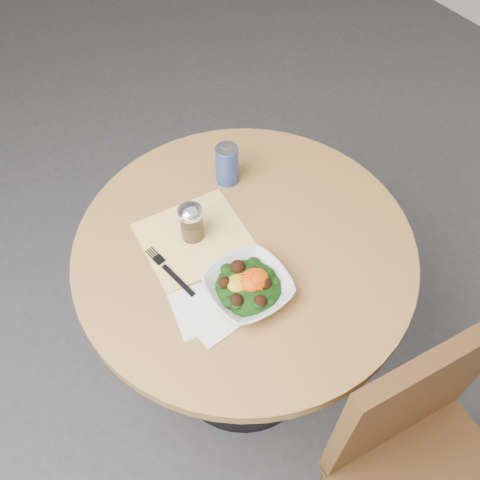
{
  "coord_description": "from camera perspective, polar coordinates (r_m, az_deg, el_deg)",
  "views": [
    {
      "loc": [
        -0.49,
        -0.65,
        1.88
      ],
      "look_at": [
        -0.02,
        -0.01,
        0.81
      ],
      "focal_mm": 40.0,
      "sensor_mm": 36.0,
      "label": 1
    }
  ],
  "objects": [
    {
      "name": "cloth_napkin",
      "position": [
        1.41,
        -4.85,
        0.22
      ],
      "size": [
        0.3,
        0.28,
        0.0
      ],
      "primitive_type": "cube",
      "rotation": [
        0.0,
        0.0,
        -0.13
      ],
      "color": "#FDA80D",
      "rests_on": "table"
    },
    {
      "name": "chair",
      "position": [
        1.47,
        18.8,
        -21.26
      ],
      "size": [
        0.47,
        0.47,
        0.94
      ],
      "color": "#563618",
      "rests_on": "ground"
    },
    {
      "name": "table",
      "position": [
        1.56,
        0.45,
        -4.86
      ],
      "size": [
        0.9,
        0.9,
        0.75
      ],
      "color": "black",
      "rests_on": "ground"
    },
    {
      "name": "beverage_can",
      "position": [
        1.5,
        -1.4,
        8.07
      ],
      "size": [
        0.07,
        0.07,
        0.13
      ],
      "color": "navy",
      "rests_on": "table"
    },
    {
      "name": "paper_napkins",
      "position": [
        1.29,
        -3.43,
        -7.5
      ],
      "size": [
        0.17,
        0.18,
        0.0
      ],
      "color": "white",
      "rests_on": "table"
    },
    {
      "name": "salad_bowl",
      "position": [
        1.29,
        0.89,
        -5.01
      ],
      "size": [
        0.21,
        0.21,
        0.07
      ],
      "color": "silver",
      "rests_on": "table"
    },
    {
      "name": "fork",
      "position": [
        1.36,
        -7.65,
        -3.19
      ],
      "size": [
        0.04,
        0.19,
        0.0
      ],
      "color": "black",
      "rests_on": "table"
    },
    {
      "name": "spice_shaker",
      "position": [
        1.37,
        -5.21,
        1.9
      ],
      "size": [
        0.06,
        0.06,
        0.12
      ],
      "color": "silver",
      "rests_on": "table"
    },
    {
      "name": "ground",
      "position": [
        2.05,
        0.35,
        -12.93
      ],
      "size": [
        6.0,
        6.0,
        0.0
      ],
      "primitive_type": "plane",
      "color": "#2F2F32",
      "rests_on": "ground"
    }
  ]
}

